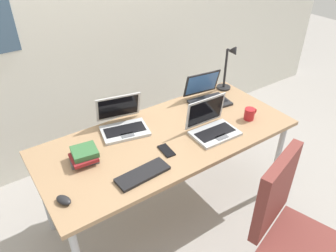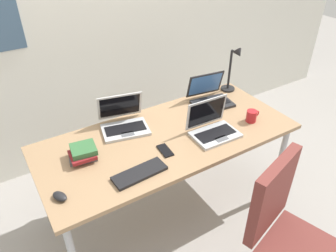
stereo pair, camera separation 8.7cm
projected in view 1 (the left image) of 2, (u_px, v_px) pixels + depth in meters
ground_plane at (168, 208)px, 2.68m from camera, size 12.00×12.00×0.00m
wall_back at (93, 17)px, 2.70m from camera, size 6.00×0.13×2.60m
desk at (168, 142)px, 2.29m from camera, size 1.80×0.80×0.74m
desk_lamp at (228, 69)px, 2.71m from camera, size 0.12×0.18×0.40m
laptop_center at (212, 126)px, 2.27m from camera, size 0.33×0.26×0.24m
laptop_far_corner at (207, 97)px, 2.63m from camera, size 0.34×0.31×0.23m
laptop_back_left at (123, 123)px, 2.31m from camera, size 0.38×0.36×0.23m
external_keyboard at (143, 174)px, 1.92m from camera, size 0.34×0.14×0.02m
computer_mouse at (64, 200)px, 1.74m from camera, size 0.09×0.11×0.03m
cell_phone at (166, 151)px, 2.12m from camera, size 0.07×0.14×0.01m
book_stack at (84, 156)px, 2.01m from camera, size 0.19×0.18×0.09m
coffee_mug at (250, 114)px, 2.41m from camera, size 0.11×0.08×0.09m
office_chair at (292, 245)px, 1.93m from camera, size 0.55×0.60×0.97m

